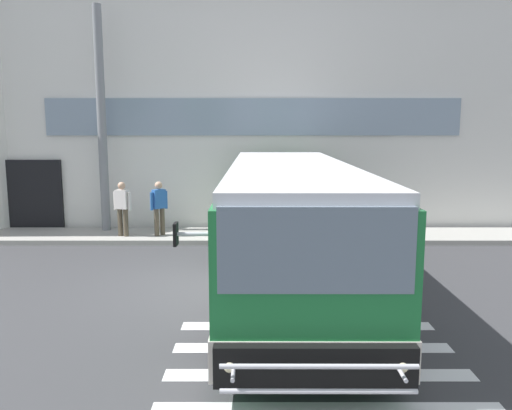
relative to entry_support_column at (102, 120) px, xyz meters
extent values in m
cube|color=#353538|center=(3.78, -5.40, -3.69)|extent=(80.00, 90.00, 0.02)
cube|color=silver|center=(5.78, -10.50, -3.67)|extent=(4.40, 0.36, 0.01)
cube|color=silver|center=(5.78, -9.60, -3.67)|extent=(4.40, 0.36, 0.01)
cube|color=silver|center=(5.78, -8.70, -3.67)|extent=(4.40, 0.36, 0.01)
cube|color=silver|center=(5.78, -7.80, -3.67)|extent=(4.40, 0.36, 0.01)
cube|color=silver|center=(3.78, 6.60, 0.13)|extent=(19.53, 12.00, 7.62)
cube|color=#56565B|center=(3.78, 6.60, 4.09)|extent=(19.73, 12.20, 0.30)
cube|color=black|center=(-2.48, 0.55, -2.48)|extent=(1.80, 0.16, 2.40)
cube|color=gray|center=(4.78, 0.56, 0.12)|extent=(13.53, 0.10, 1.20)
cube|color=#9E9B93|center=(3.78, -0.60, -3.60)|extent=(23.53, 2.00, 0.15)
cylinder|color=slate|center=(0.00, 0.00, 0.00)|extent=(0.28, 0.28, 7.06)
cube|color=#1E7238|center=(5.62, -5.47, -2.25)|extent=(2.58, 10.08, 2.15)
cube|color=silver|center=(5.62, -5.47, -3.05)|extent=(2.62, 10.12, 0.55)
cube|color=silver|center=(5.62, -5.47, -1.08)|extent=(2.48, 9.88, 0.20)
cube|color=slate|center=(5.60, -10.45, -1.65)|extent=(2.35, 0.13, 1.05)
cube|color=slate|center=(6.91, -5.17, -1.75)|extent=(0.07, 8.87, 0.95)
cube|color=slate|center=(4.32, -5.16, -1.75)|extent=(0.07, 8.87, 0.95)
cube|color=black|center=(5.60, -10.45, -1.30)|extent=(2.15, 0.11, 0.28)
cube|color=black|center=(5.60, -10.58, -3.05)|extent=(2.45, 0.21, 0.52)
sphere|color=beige|center=(6.62, -10.63, -3.03)|extent=(0.18, 0.18, 0.18)
sphere|color=beige|center=(4.57, -10.62, -3.03)|extent=(0.18, 0.18, 0.18)
cylinder|color=#B7B7BF|center=(4.11, -10.25, -1.50)|extent=(0.40, 0.05, 0.05)
cube|color=black|center=(3.91, -10.25, -1.50)|extent=(0.04, 0.20, 0.28)
cylinder|color=black|center=(6.78, -8.71, -3.18)|extent=(0.30, 1.00, 1.00)
cylinder|color=black|center=(4.43, -8.70, -3.18)|extent=(0.30, 1.00, 1.00)
cylinder|color=black|center=(6.80, -3.63, -3.18)|extent=(0.30, 1.00, 1.00)
cylinder|color=black|center=(4.45, -3.63, -3.18)|extent=(0.30, 1.00, 1.00)
cylinder|color=black|center=(6.80, -2.33, -3.18)|extent=(0.30, 1.00, 1.00)
cylinder|color=black|center=(4.45, -2.33, -3.18)|extent=(0.30, 1.00, 1.00)
cylinder|color=#B7B7BF|center=(5.60, -10.95, -3.18)|extent=(2.25, 0.07, 0.06)
cylinder|color=#B7B7BF|center=(5.60, -10.95, -2.88)|extent=(2.25, 0.07, 0.06)
cylinder|color=#B7B7BF|center=(6.57, -10.76, -3.03)|extent=(0.05, 0.50, 0.05)
cylinder|color=#B7B7BF|center=(4.62, -10.75, -3.03)|extent=(0.05, 0.50, 0.05)
cylinder|color=#4C4233|center=(0.90, -0.98, -3.10)|extent=(0.15, 0.15, 0.85)
cylinder|color=#4C4233|center=(0.70, -0.92, -3.10)|extent=(0.15, 0.15, 0.85)
cube|color=silver|center=(0.80, -0.95, -2.39)|extent=(0.43, 0.33, 0.58)
sphere|color=tan|center=(0.80, -0.95, -1.97)|extent=(0.23, 0.23, 0.23)
cylinder|color=silver|center=(1.04, -1.03, -2.44)|extent=(0.09, 0.09, 0.55)
cylinder|color=silver|center=(0.56, -0.87, -2.44)|extent=(0.09, 0.09, 0.55)
cylinder|color=#4C4233|center=(1.98, -0.78, -3.10)|extent=(0.15, 0.15, 0.85)
cylinder|color=#4C4233|center=(1.83, -0.91, -3.10)|extent=(0.15, 0.15, 0.85)
cube|color=#2659A5|center=(1.90, -0.85, -2.39)|extent=(0.43, 0.41, 0.58)
sphere|color=tan|center=(1.90, -0.85, -1.97)|extent=(0.23, 0.23, 0.23)
cylinder|color=#2659A5|center=(2.09, -0.69, -2.44)|extent=(0.09, 0.09, 0.55)
cylinder|color=#2659A5|center=(1.71, -1.01, -2.44)|extent=(0.09, 0.09, 0.55)
camera|label=1|loc=(4.89, -16.37, -0.21)|focal=35.86mm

